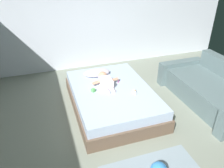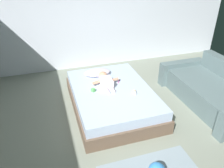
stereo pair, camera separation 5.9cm
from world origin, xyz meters
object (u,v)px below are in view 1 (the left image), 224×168
at_px(baby, 105,81).
at_px(toy_block, 93,90).
at_px(baby_bottle, 135,92).
at_px(bed, 112,98).
at_px(pillow, 97,72).
at_px(couch, 212,90).
at_px(toothbrush, 119,81).

relative_size(baby, toy_block, 7.54).
distance_m(baby, baby_bottle, 0.65).
height_order(bed, baby, baby).
bearing_deg(pillow, toy_block, -110.52).
distance_m(couch, toy_block, 2.40).
xyz_separation_m(pillow, couch, (2.11, -1.07, -0.21)).
bearing_deg(toy_block, baby, 35.78).
bearing_deg(bed, couch, -12.02).
distance_m(bed, baby_bottle, 0.51).
height_order(baby, toothbrush, baby).
bearing_deg(baby_bottle, bed, 139.48).
height_order(bed, pillow, pillow).
bearing_deg(toothbrush, bed, -133.41).
distance_m(toothbrush, couch, 1.89).
bearing_deg(baby, couch, -17.22).
bearing_deg(baby, bed, -72.00).
relative_size(bed, toothbrush, 13.90).
xyz_separation_m(bed, toy_block, (-0.36, 0.00, 0.25)).
distance_m(bed, baby, 0.37).
xyz_separation_m(toothbrush, couch, (1.77, -0.66, -0.17)).
xyz_separation_m(toothbrush, baby_bottle, (0.12, -0.52, 0.03)).
bearing_deg(toy_block, bed, -0.60).
bearing_deg(toy_block, baby_bottle, -22.66).
bearing_deg(toothbrush, couch, -20.33).
bearing_deg(baby, toy_block, -144.22).
bearing_deg(baby, toothbrush, 3.47).
bearing_deg(bed, baby, 108.00).
relative_size(baby, couch, 0.31).
height_order(baby, toy_block, baby).
xyz_separation_m(couch, toy_block, (-2.35, 0.43, 0.19)).
distance_m(bed, toothbrush, 0.39).
xyz_separation_m(baby, toy_block, (-0.29, -0.21, -0.04)).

